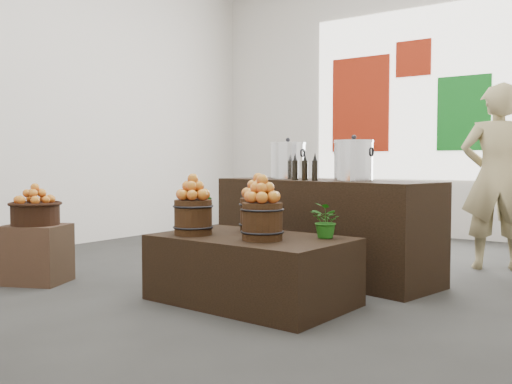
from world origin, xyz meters
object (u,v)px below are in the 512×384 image
Objects in this scene: crate at (36,254)px; display_table at (251,269)px; counter at (323,228)px; stock_pot_center at (354,162)px; shopper at (496,177)px; stock_pot_left at (288,162)px; wicker_basket at (35,214)px.

crate reaches higher than display_table.
crate is 0.23× the size of counter.
crate is 1.51× the size of stock_pot_center.
counter is at bearing 23.79° from shopper.
stock_pot_left is at bearing 13.21° from shopper.
wicker_basket is at bearing 0.00° from crate.
stock_pot_left is (1.45, 1.78, 0.80)m from crate.
counter is 1.80m from shopper.
counter reaches higher than display_table.
shopper is (3.11, 2.93, 0.30)m from wicker_basket.
counter is 1.20× the size of shopper.
display_table is 0.80× the size of shopper.
stock_pot_left is at bearing 50.72° from crate.
crate is at bearing -143.94° from stock_pot_center.
stock_pot_center is (0.30, 1.12, 0.80)m from display_table.
wicker_basket is 0.19× the size of counter.
stock_pot_center is at bearing 36.06° from crate.
wicker_basket is 1.21× the size of stock_pot_left.
display_table is (1.92, 0.50, -0.35)m from wicker_basket.
stock_pot_center is at bearing 34.27° from shopper.
wicker_basket reaches higher than crate.
crate is at bearing 21.72° from shopper.
wicker_basket is 0.28× the size of display_table.
shopper is (1.66, 1.15, -0.15)m from stock_pot_left.
shopper reaches higher than display_table.
display_table is 1.20m from counter.
counter is 6.47× the size of stock_pot_left.
counter is (1.89, 1.69, -0.15)m from wicker_basket.
stock_pot_center reaches higher than counter.
shopper reaches higher than crate.
shopper reaches higher than counter.
stock_pot_left is at bearing 168.20° from stock_pot_center.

